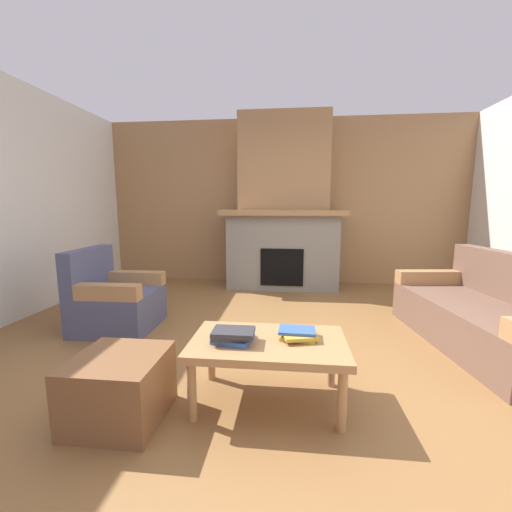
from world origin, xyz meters
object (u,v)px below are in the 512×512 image
Objects in this scene: armchair at (114,301)px; coffee_table at (268,348)px; couch at (488,317)px; fireplace at (283,214)px; ottoman at (120,387)px.

coffee_table is at bearing -34.01° from armchair.
couch and armchair have the same top height.
fireplace is at bearing 132.23° from couch.
ottoman is (0.83, -1.42, -0.09)m from armchair.
couch is at bearing -1.37° from armchair.
fireplace reaches higher than armchair.
armchair is at bearing 178.63° from couch.
couch is (1.93, -2.13, -0.88)m from fireplace.
ottoman is (-0.89, -3.46, -0.96)m from fireplace.
fireplace is at bearing 89.77° from coffee_table.
coffee_table is (-0.01, -3.19, -0.79)m from fireplace.
fireplace reaches higher than couch.
armchair is 1.65m from ottoman.
coffee_table is (-1.94, -1.07, 0.09)m from couch.
couch is 1.88× the size of coffee_table.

